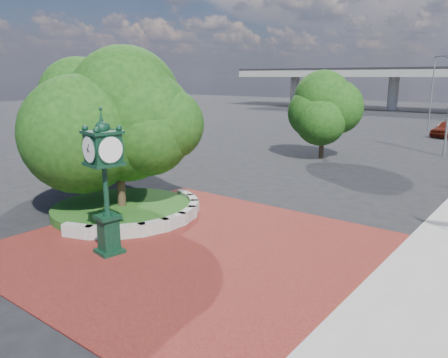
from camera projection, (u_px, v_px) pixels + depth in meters
ground at (208, 238)px, 16.55m from camera, size 200.00×200.00×0.00m
plaza at (191, 246)px, 15.78m from camera, size 12.00×12.00×0.04m
planter_wall at (158, 218)px, 18.11m from camera, size 2.96×6.77×0.54m
grass_bed at (122, 209)px, 19.49m from camera, size 6.10×6.10×0.40m
tree_planter at (118, 131)px, 18.68m from camera, size 5.20×5.20×6.33m
tree_northwest at (99, 107)px, 27.21m from camera, size 5.60×5.60×6.93m
tree_street at (323, 115)px, 32.03m from camera, size 4.40×4.40×5.45m
post_clock at (105, 177)px, 14.51m from camera, size 1.17×1.17×4.96m
parked_car at (448, 129)px, 44.11m from camera, size 2.78×5.22×1.69m
street_lamp_far at (434, 88)px, 47.56m from camera, size 1.72×0.86×8.12m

